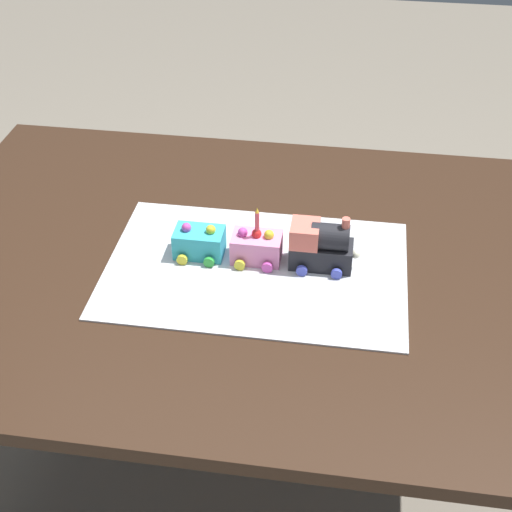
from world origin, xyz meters
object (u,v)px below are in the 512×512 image
cake_locomotive (321,247)px  dining_table (244,298)px  cake_car_hopper_turquoise (199,243)px  cake_car_flatbed_bubblegum (256,248)px  birthday_candle (257,220)px

cake_locomotive → dining_table: bearing=-1.7°
cake_car_hopper_turquoise → cake_car_flatbed_bubblegum: bearing=180.0°
cake_car_flatbed_bubblegum → cake_car_hopper_turquoise: bearing=0.0°
dining_table → cake_car_hopper_turquoise: bearing=3.0°
dining_table → birthday_candle: birthday_candle is taller
birthday_candle → cake_car_hopper_turquoise: bearing=0.0°
dining_table → birthday_candle: size_ratio=26.65×
cake_locomotive → birthday_candle: size_ratio=2.66×
dining_table → cake_locomotive: (-0.16, 0.00, 0.16)m
cake_car_hopper_turquoise → birthday_candle: bearing=-180.0°
cake_locomotive → cake_car_hopper_turquoise: size_ratio=1.40×
cake_car_flatbed_bubblegum → cake_car_hopper_turquoise: same height
cake_car_flatbed_bubblegum → birthday_candle: bearing=-180.0°
dining_table → cake_car_hopper_turquoise: cake_car_hopper_turquoise is taller
dining_table → birthday_candle: bearing=170.9°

